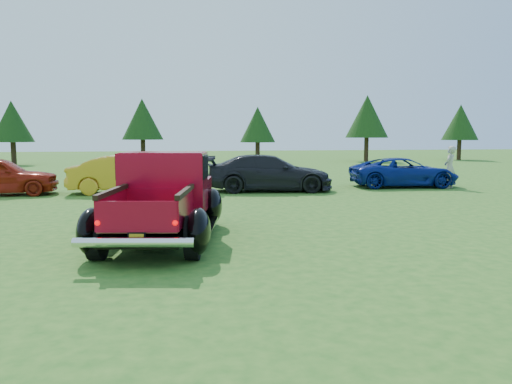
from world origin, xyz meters
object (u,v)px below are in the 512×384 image
tree_west (12,122)px  show_car_blue (404,172)px  tree_far_east (460,122)px  show_car_yellow (127,174)px  spectator (450,167)px  tree_mid_right (258,125)px  show_car_grey (269,173)px  pickup_truck (165,197)px  tree_east (367,117)px  tree_mid_left (142,119)px

tree_west → show_car_blue: tree_west is taller
tree_far_east → show_car_yellow: 33.95m
show_car_blue → spectator: 1.79m
tree_mid_right → show_car_grey: 21.07m
pickup_truck → show_car_blue: (9.75, 8.73, -0.24)m
tree_mid_right → spectator: size_ratio=2.57×
tree_east → show_car_grey: (-12.33, -20.18, -2.96)m
tree_mid_left → tree_mid_right: size_ratio=1.14×
tree_mid_right → show_car_blue: 20.42m
tree_east → spectator: size_ratio=3.15×
tree_far_east → show_car_blue: bearing=-126.9°
pickup_truck → show_car_yellow: bearing=109.4°
tree_west → pickup_truck: size_ratio=0.91×
show_car_blue → tree_far_east: bearing=-31.4°
tree_mid_right → tree_east: 9.04m
tree_east → spectator: tree_east is taller
tree_west → show_car_grey: size_ratio=0.96×
tree_west → tree_far_east: 36.03m
tree_west → tree_mid_left: 9.22m
tree_mid_left → tree_east: tree_east is taller
tree_far_east → spectator: tree_far_east is taller
tree_far_east → show_car_blue: (-15.50, -20.63, -2.64)m
show_car_blue → tree_mid_right: bearing=12.6°
tree_west → tree_mid_right: bearing=3.2°
tree_west → tree_east: 27.01m
tree_far_east → show_car_grey: size_ratio=1.00×
tree_mid_left → tree_west: bearing=-167.5°
tree_mid_right → tree_east: bearing=-3.2°
show_car_yellow → tree_east: bearing=-41.8°
pickup_truck → show_car_yellow: size_ratio=1.21×
show_car_yellow → show_car_grey: 5.35m
tree_mid_right → show_car_yellow: (-8.66, -20.36, -2.28)m
spectator → show_car_blue: bearing=-72.1°
tree_east → show_car_yellow: 26.74m
show_car_blue → spectator: (1.52, -0.90, 0.25)m
tree_far_east → show_car_yellow: size_ratio=1.15×
tree_west → tree_far_east: bearing=2.4°
show_car_blue → tree_east: bearing=-12.9°
tree_mid_left → show_car_blue: bearing=-61.4°
tree_west → show_car_grey: bearing=-53.3°
tree_mid_right → pickup_truck: (-7.25, -28.86, -2.12)m
pickup_truck → spectator: (11.27, 7.83, 0.01)m
show_car_yellow → show_car_blue: (11.16, 0.23, -0.08)m
show_car_yellow → spectator: bearing=-93.2°
tree_far_east → show_car_grey: tree_far_east is taller
show_car_yellow → tree_mid_left: bearing=0.7°
show_car_yellow → show_car_grey: bearing=-93.6°
tree_west → pickup_truck: (10.75, -27.86, -2.26)m
pickup_truck → show_car_grey: 9.07m
tree_mid_left → show_car_grey: 22.57m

